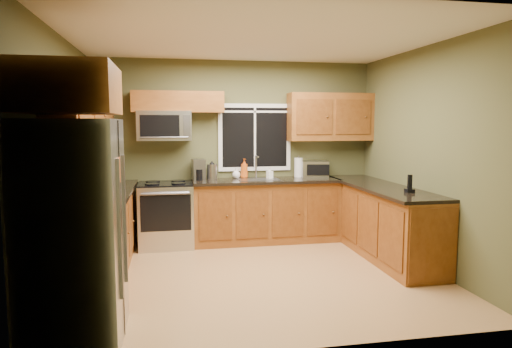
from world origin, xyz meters
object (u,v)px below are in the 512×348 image
object	(u,v)px
toaster_oven	(315,169)
cordless_phone	(410,187)
microwave	(164,126)
paper_towel_roll	(298,167)
soap_bottle_c	(236,173)
kettle	(212,171)
soap_bottle_a	(244,168)
coffee_maker	(199,170)
range	(166,214)
soap_bottle_b	(270,173)
refrigerator	(74,232)

from	to	relation	value
toaster_oven	cordless_phone	size ratio (longest dim) A/B	2.10
microwave	paper_towel_roll	world-z (taller)	microwave
soap_bottle_c	kettle	bearing A→B (deg)	-172.31
soap_bottle_a	soap_bottle_c	bearing A→B (deg)	172.56
paper_towel_roll	cordless_phone	distance (m)	1.98
microwave	cordless_phone	size ratio (longest dim) A/B	3.55
toaster_oven	soap_bottle_a	bearing A→B (deg)	176.45
coffee_maker	cordless_phone	bearing A→B (deg)	-35.34
range	coffee_maker	world-z (taller)	coffee_maker
microwave	soap_bottle_a	xyz separation A→B (m)	(1.17, 0.08, -0.64)
microwave	soap_bottle_c	size ratio (longest dim) A/B	4.92
toaster_oven	cordless_phone	world-z (taller)	toaster_oven
microwave	soap_bottle_b	xyz separation A→B (m)	(1.53, -0.08, -0.70)
soap_bottle_c	paper_towel_roll	bearing A→B (deg)	-1.19
toaster_oven	cordless_phone	bearing A→B (deg)	-69.85
microwave	kettle	bearing A→B (deg)	3.73
microwave	cordless_phone	bearing A→B (deg)	-30.51
soap_bottle_a	soap_bottle_b	size ratio (longest dim) A/B	1.70
coffee_maker	refrigerator	bearing A→B (deg)	-111.87
range	kettle	size ratio (longest dim) A/B	3.44
refrigerator	cordless_phone	world-z (taller)	refrigerator
range	coffee_maker	distance (m)	0.79
range	soap_bottle_b	size ratio (longest dim) A/B	5.44
soap_bottle_a	soap_bottle_b	bearing A→B (deg)	-23.18
coffee_maker	soap_bottle_c	size ratio (longest dim) A/B	1.95
soap_bottle_a	soap_bottle_b	xyz separation A→B (m)	(0.36, -0.15, -0.06)
microwave	soap_bottle_a	distance (m)	1.34
coffee_maker	paper_towel_roll	distance (m)	1.54
coffee_maker	paper_towel_roll	world-z (taller)	paper_towel_roll
soap_bottle_b	coffee_maker	bearing A→B (deg)	175.56
kettle	microwave	bearing A→B (deg)	-176.27
range	microwave	bearing A→B (deg)	90.02
refrigerator	toaster_oven	size ratio (longest dim) A/B	4.00
range	toaster_oven	bearing A→B (deg)	3.72
toaster_oven	paper_towel_roll	world-z (taller)	paper_towel_roll
cordless_phone	soap_bottle_c	bearing A→B (deg)	135.69
toaster_oven	soap_bottle_c	distance (m)	1.22
microwave	range	bearing A→B (deg)	-89.98
kettle	soap_bottle_b	bearing A→B (deg)	-8.02
soap_bottle_a	toaster_oven	bearing A→B (deg)	-3.55
refrigerator	toaster_oven	distance (m)	4.15
cordless_phone	toaster_oven	bearing A→B (deg)	110.15
kettle	paper_towel_roll	distance (m)	1.34
kettle	soap_bottle_b	distance (m)	0.86
toaster_oven	soap_bottle_c	world-z (taller)	toaster_oven
toaster_oven	soap_bottle_a	distance (m)	1.09
refrigerator	toaster_oven	bearing A→B (deg)	44.66
refrigerator	soap_bottle_c	xyz separation A→B (m)	(1.74, 3.00, 0.12)
paper_towel_roll	soap_bottle_a	size ratio (longest dim) A/B	1.11
range	paper_towel_roll	bearing A→B (deg)	5.96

